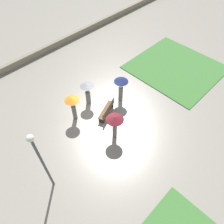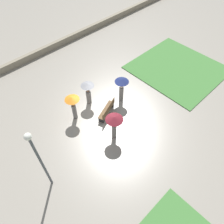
% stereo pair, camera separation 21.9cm
% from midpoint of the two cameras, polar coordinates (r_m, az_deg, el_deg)
% --- Properties ---
extents(ground_plane, '(90.00, 90.00, 0.00)m').
position_cam_midpoint_polar(ground_plane, '(15.04, -3.06, -0.52)').
color(ground_plane, gray).
extents(lawn_patch_near, '(6.49, 6.70, 0.06)m').
position_cam_midpoint_polar(lawn_patch_near, '(19.31, 17.03, 10.79)').
color(lawn_patch_near, '#427A38').
rests_on(lawn_patch_near, ground_plane).
extents(parapet_wall, '(45.00, 0.35, 0.59)m').
position_cam_midpoint_polar(parapet_wall, '(20.61, -19.91, 13.62)').
color(parapet_wall, gray).
rests_on(parapet_wall, ground_plane).
extents(park_bench, '(1.78, 1.02, 0.90)m').
position_cam_midpoint_polar(park_bench, '(14.64, -0.83, 0.57)').
color(park_bench, brown).
rests_on(park_bench, ground_plane).
extents(lamp_post, '(0.32, 0.32, 4.64)m').
position_cam_midpoint_polar(lamp_post, '(10.31, -18.20, -10.83)').
color(lamp_post, '#474C51').
rests_on(lamp_post, ground_plane).
extents(crowd_person_navy, '(0.96, 0.96, 1.94)m').
position_cam_midpoint_polar(crowd_person_navy, '(14.98, 2.95, 6.84)').
color(crowd_person_navy, slate).
rests_on(crowd_person_navy, ground_plane).
extents(crowd_person_grey, '(0.92, 0.92, 1.86)m').
position_cam_midpoint_polar(crowd_person_grey, '(14.91, -5.90, 5.83)').
color(crowd_person_grey, slate).
rests_on(crowd_person_grey, ground_plane).
extents(crowd_person_maroon, '(1.06, 1.06, 1.90)m').
position_cam_midpoint_polar(crowd_person_maroon, '(12.77, 1.08, -2.68)').
color(crowd_person_maroon, slate).
rests_on(crowd_person_maroon, ground_plane).
extents(crowd_person_orange, '(0.94, 0.94, 1.94)m').
position_cam_midpoint_polar(crowd_person_orange, '(14.00, -9.73, 2.15)').
color(crowd_person_orange, slate).
rests_on(crowd_person_orange, ground_plane).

